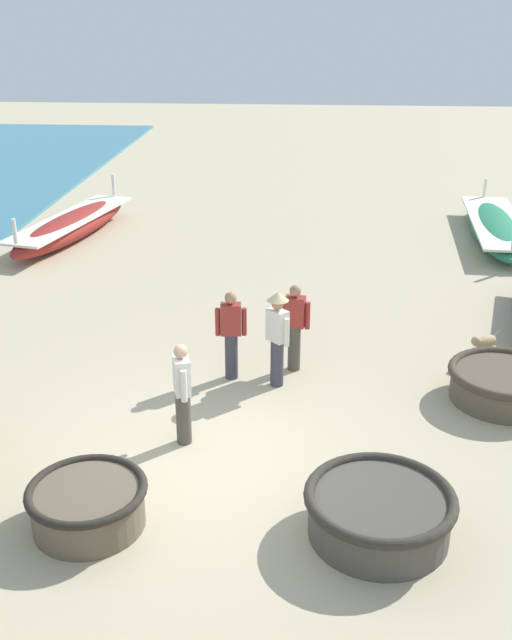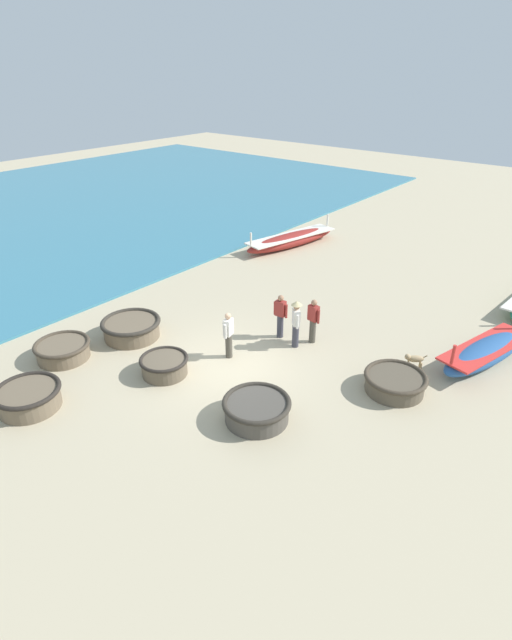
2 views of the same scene
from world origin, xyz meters
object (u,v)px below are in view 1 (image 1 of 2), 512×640
(coracle_far_left, at_px, (88,504))
(long_boat_ochre_hull, at_px, (496,228))
(fisherman_crouching, at_px, (182,392))
(coracle_tilted, at_px, (379,512))
(dog, at_px, (484,343))
(coracle_weathered, at_px, (504,383))
(fisherman_with_hat, at_px, (231,333))
(fisherman_standing_left, at_px, (295,325))
(fisherman_standing_right, at_px, (277,333))
(long_boat_red_hull, at_px, (72,226))

(coracle_far_left, bearing_deg, long_boat_ochre_hull, 59.15)
(fisherman_crouching, bearing_deg, coracle_tilted, -34.99)
(dog, bearing_deg, coracle_weathered, -88.06)
(coracle_weathered, height_order, fisherman_with_hat, fisherman_with_hat)
(coracle_tilted, relative_size, coracle_far_left, 1.24)
(long_boat_ochre_hull, distance_m, fisherman_with_hat, 10.77)
(fisherman_standing_left, bearing_deg, dog, 9.13)
(fisherman_crouching, distance_m, fisherman_with_hat, 2.14)
(dog, bearing_deg, fisherman_crouching, -148.15)
(fisherman_standing_left, distance_m, fisherman_with_hat, 1.13)
(coracle_weathered, bearing_deg, coracle_far_left, -148.12)
(fisherman_standing_right, bearing_deg, long_boat_red_hull, 126.56)
(coracle_tilted, height_order, long_boat_ochre_hull, long_boat_ochre_hull)
(coracle_tilted, height_order, fisherman_standing_right, fisherman_standing_right)
(coracle_weathered, height_order, long_boat_red_hull, long_boat_red_hull)
(fisherman_standing_right, height_order, dog, fisherman_standing_right)
(fisherman_crouching, height_order, dog, fisherman_crouching)
(fisherman_crouching, relative_size, fisherman_standing_left, 1.00)
(fisherman_crouching, xyz_separation_m, dog, (4.88, 3.03, -0.46))
(long_boat_ochre_hull, bearing_deg, fisherman_standing_left, -122.22)
(long_boat_red_hull, height_order, fisherman_crouching, fisherman_crouching)
(long_boat_ochre_hull, relative_size, fisherman_standing_right, 3.57)
(fisherman_crouching, bearing_deg, coracle_weathered, 18.37)
(fisherman_crouching, bearing_deg, long_boat_red_hull, 115.39)
(dog, bearing_deg, fisherman_standing_left, -170.87)
(fisherman_with_hat, relative_size, dog, 2.71)
(coracle_far_left, distance_m, fisherman_standing_left, 5.09)
(coracle_weathered, bearing_deg, coracle_tilted, -122.74)
(fisherman_crouching, distance_m, fisherman_standing_right, 2.27)
(coracle_tilted, relative_size, fisherman_standing_right, 1.10)
(coracle_weathered, height_order, long_boat_ochre_hull, long_boat_ochre_hull)
(fisherman_with_hat, bearing_deg, coracle_far_left, -108.21)
(coracle_tilted, height_order, fisherman_crouching, fisherman_crouching)
(coracle_far_left, height_order, dog, coracle_far_left)
(fisherman_crouching, xyz_separation_m, fisherman_with_hat, (0.48, 2.09, 0.00))
(coracle_tilted, relative_size, long_boat_ochre_hull, 0.31)
(coracle_tilted, distance_m, coracle_far_left, 3.53)
(coracle_far_left, relative_size, fisherman_standing_left, 0.94)
(long_boat_ochre_hull, relative_size, fisherman_with_hat, 3.79)
(fisherman_crouching, bearing_deg, fisherman_standing_left, 58.48)
(coracle_far_left, relative_size, dog, 2.56)
(coracle_tilted, xyz_separation_m, fisherman_standing_right, (-1.41, 3.76, 0.63))
(coracle_tilted, height_order, fisherman_with_hat, fisherman_with_hat)
(long_boat_ochre_hull, bearing_deg, dog, -103.64)
(long_boat_ochre_hull, bearing_deg, fisherman_with_hat, -125.83)
(coracle_tilted, bearing_deg, fisherman_standing_right, 110.62)
(coracle_weathered, relative_size, fisherman_with_hat, 1.15)
(coracle_weathered, bearing_deg, fisherman_standing_left, 165.85)
(fisherman_crouching, bearing_deg, long_boat_ochre_hull, 57.94)
(long_boat_red_hull, height_order, long_boat_ochre_hull, long_boat_red_hull)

